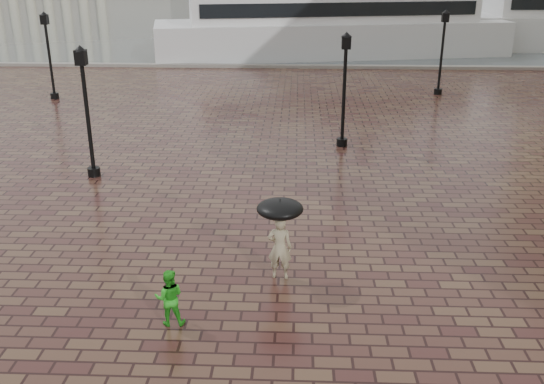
{
  "coord_description": "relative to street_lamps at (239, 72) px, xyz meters",
  "views": [
    {
      "loc": [
        1.15,
        -9.88,
        7.35
      ],
      "look_at": [
        0.51,
        5.16,
        1.4
      ],
      "focal_mm": 40.0,
      "sensor_mm": 36.0,
      "label": 1
    }
  ],
  "objects": [
    {
      "name": "umbrella",
      "position": [
        2.29,
        -14.43,
        -0.51
      ],
      "size": [
        1.1,
        1.1,
        1.12
      ],
      "color": "black",
      "rests_on": "ground"
    },
    {
      "name": "harbour_water",
      "position": [
        1.5,
        74.5,
        -2.33
      ],
      "size": [
        240.0,
        240.0,
        0.0
      ],
      "primitive_type": "plane",
      "color": "#414B4E",
      "rests_on": "ground"
    },
    {
      "name": "quay_edge",
      "position": [
        1.5,
        14.5,
        -2.33
      ],
      "size": [
        80.0,
        0.6,
        0.3
      ],
      "primitive_type": "cube",
      "color": "slate",
      "rests_on": "ground"
    },
    {
      "name": "street_lamps",
      "position": [
        0.0,
        0.0,
        0.0
      ],
      "size": [
        21.44,
        14.44,
        4.4
      ],
      "color": "black",
      "rests_on": "ground"
    },
    {
      "name": "ferry_near",
      "position": [
        5.19,
        20.23,
        0.29
      ],
      "size": [
        27.29,
        11.53,
        8.71
      ],
      "rotation": [
        0.0,
        0.0,
        0.2
      ],
      "color": "silver",
      "rests_on": "ground"
    },
    {
      "name": "child_pedestrian",
      "position": [
        0.03,
        -16.5,
        -1.69
      ],
      "size": [
        0.67,
        0.55,
        1.27
      ],
      "primitive_type": "imported",
      "rotation": [
        0.0,
        0.0,
        3.26
      ],
      "color": "green",
      "rests_on": "ground"
    },
    {
      "name": "adult_pedestrian",
      "position": [
        2.29,
        -14.43,
        -1.52
      ],
      "size": [
        0.62,
        0.44,
        1.6
      ],
      "primitive_type": "imported",
      "rotation": [
        0.0,
        0.0,
        3.04
      ],
      "color": "tan",
      "rests_on": "ground"
    },
    {
      "name": "ground",
      "position": [
        1.5,
        -17.5,
        -2.33
      ],
      "size": [
        300.0,
        300.0,
        0.0
      ],
      "primitive_type": "plane",
      "color": "#341917",
      "rests_on": "ground"
    }
  ]
}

